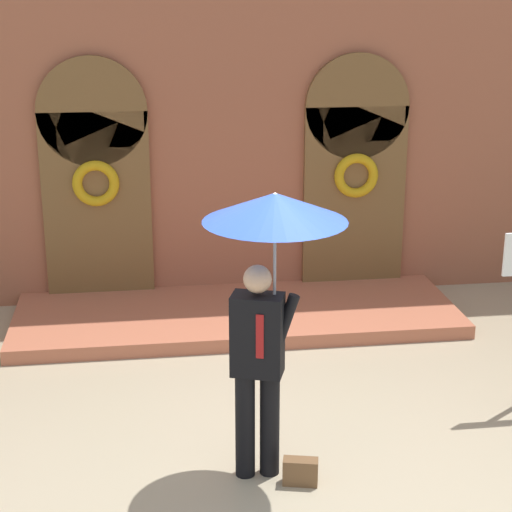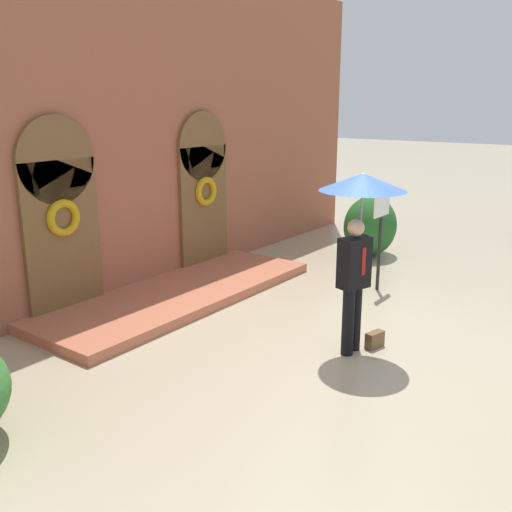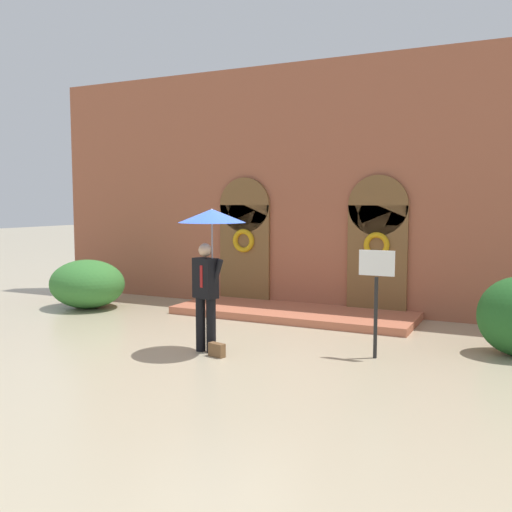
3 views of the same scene
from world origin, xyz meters
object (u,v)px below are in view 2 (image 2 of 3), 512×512
(shrub_right, at_px, (370,226))
(sign_post, at_px, (381,225))
(person_with_umbrella, at_px, (360,209))
(handbag, at_px, (375,340))

(shrub_right, bearing_deg, sign_post, -150.88)
(person_with_umbrella, xyz_separation_m, handbag, (0.22, -0.20, -1.80))
(handbag, distance_m, shrub_right, 4.88)
(handbag, xyz_separation_m, shrub_right, (4.35, 2.16, 0.53))
(person_with_umbrella, distance_m, shrub_right, 5.13)
(person_with_umbrella, bearing_deg, sign_post, 18.09)
(sign_post, distance_m, shrub_right, 2.40)
(handbag, distance_m, sign_post, 2.73)
(person_with_umbrella, xyz_separation_m, sign_post, (2.52, 0.82, -0.75))
(sign_post, height_order, shrub_right, sign_post)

